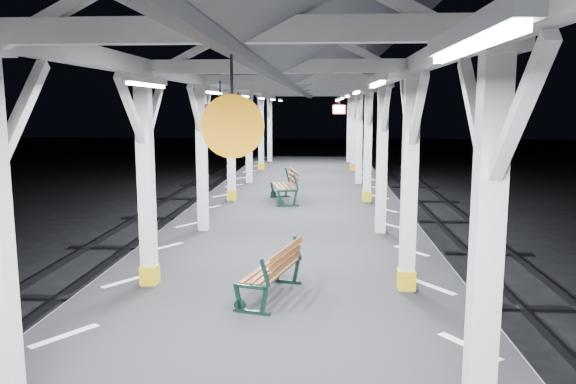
# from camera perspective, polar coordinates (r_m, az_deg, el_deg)

# --- Properties ---
(platform) EXTENTS (6.00, 50.00, 1.00)m
(platform) POSITION_cam_1_polar(r_m,az_deg,el_deg) (7.22, -2.59, -18.54)
(platform) COLOR black
(platform) RESTS_ON ground
(hazard_stripes_left) EXTENTS (1.00, 48.00, 0.01)m
(hazard_stripes_left) POSITION_cam_1_polar(r_m,az_deg,el_deg) (7.65, -21.73, -13.41)
(hazard_stripes_left) COLOR silver
(hazard_stripes_left) RESTS_ON platform
(hazard_stripes_right) EXTENTS (1.00, 48.00, 0.01)m
(hazard_stripes_right) POSITION_cam_1_polar(r_m,az_deg,el_deg) (7.18, 17.91, -14.69)
(hazard_stripes_right) COLOR silver
(hazard_stripes_right) RESTS_ON platform
(canopy) EXTENTS (5.40, 49.00, 4.65)m
(canopy) POSITION_cam_1_polar(r_m,az_deg,el_deg) (6.45, -2.86, 15.41)
(canopy) COLOR silver
(canopy) RESTS_ON platform
(bench_mid) EXTENTS (0.91, 1.57, 0.80)m
(bench_mid) POSITION_cam_1_polar(r_m,az_deg,el_deg) (8.30, -1.30, -7.93)
(bench_mid) COLOR #122D25
(bench_mid) RESTS_ON platform
(bench_far) EXTENTS (0.98, 1.83, 0.94)m
(bench_far) POSITION_cam_1_polar(r_m,az_deg,el_deg) (16.52, -0.10, 0.72)
(bench_far) COLOR #122D25
(bench_far) RESTS_ON platform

